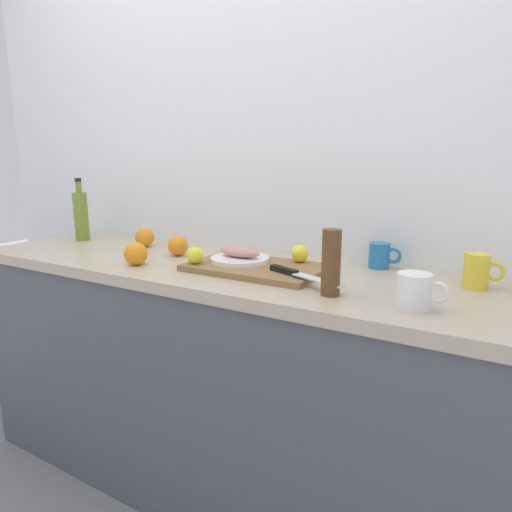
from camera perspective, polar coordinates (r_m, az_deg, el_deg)
The scene contains 17 objects.
ground_plane at distance 1.99m, azimuth -4.96°, elevation -27.06°, with size 12.00×12.00×0.00m, color slate.
back_wall at distance 1.82m, azimuth 0.32°, elevation 11.93°, with size 3.20×0.05×2.50m, color white.
kitchen_counter at distance 1.74m, azimuth -5.24°, elevation -15.49°, with size 2.00×0.60×0.90m.
cutting_board at distance 1.47m, azimuth 0.00°, elevation -1.53°, with size 0.45×0.28×0.02m, color olive.
white_plate at distance 1.52m, azimuth -2.16°, elevation -0.43°, with size 0.21×0.21×0.01m, color white.
fish_fillet at distance 1.51m, azimuth -2.16°, elevation 0.52°, with size 0.15×0.07×0.04m, color tan.
chef_knife at distance 1.32m, azimuth 5.24°, elevation -2.30°, with size 0.28×0.13×0.02m.
lemon_0 at distance 1.51m, azimuth 5.76°, elevation 0.32°, with size 0.06×0.06×0.06m, color yellow.
lemon_1 at distance 1.49m, azimuth -7.87°, elevation 0.08°, with size 0.06×0.06×0.06m, color yellow.
olive_oil_bottle at distance 2.19m, azimuth -21.98°, elevation 5.00°, with size 0.06×0.06×0.29m.
coffee_mug_0 at distance 1.41m, azimuth 27.05°, elevation -1.77°, with size 0.11×0.07×0.10m.
coffee_mug_1 at distance 1.15m, azimuth 20.14°, elevation -4.33°, with size 0.12×0.08×0.09m.
coffee_mug_2 at distance 1.55m, azimuth 15.99°, elevation 0.07°, with size 0.11×0.07×0.09m.
orange_0 at distance 1.94m, azimuth -14.41°, elevation 2.37°, with size 0.08×0.08×0.08m, color orange.
orange_1 at distance 1.72m, azimuth -10.21°, elevation 1.31°, with size 0.08×0.08×0.08m, color orange.
orange_2 at distance 1.60m, azimuth -15.49°, elevation 0.30°, with size 0.08×0.08×0.08m, color orange.
pepper_mill at distance 1.20m, azimuth 9.82°, elevation -0.88°, with size 0.05×0.05×0.18m, color brown.
Camera 1 is at (0.90, -1.25, 1.26)m, focal length 30.49 mm.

